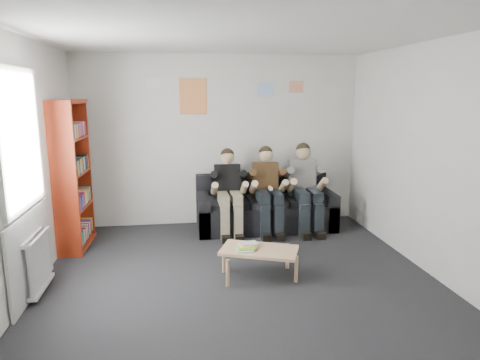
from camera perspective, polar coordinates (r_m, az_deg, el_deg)
The scene contains 14 objects.
room_shell at distance 4.43m, azimuth 0.34°, elevation 1.72°, with size 5.00×5.00×5.00m.
sofa at distance 6.80m, azimuth 3.32°, elevation -3.90°, with size 2.13×0.87×0.82m.
bookshelf at distance 6.21m, azimuth -21.32°, elevation 0.58°, with size 0.30×0.91×2.02m.
coffee_table at distance 5.00m, azimuth 2.57°, elevation -9.59°, with size 0.87×0.48×0.35m.
game_cases at distance 4.95m, azimuth 0.93°, elevation -8.90°, with size 0.25×0.23×0.06m.
person_left at distance 6.43m, azimuth -1.49°, elevation -1.63°, with size 0.39×0.83×1.28m.
person_middle at distance 6.52m, azimuth 3.70°, elevation -1.37°, with size 0.40×0.86×1.31m.
person_right at distance 6.66m, azimuth 8.71°, elevation -1.08°, with size 0.42×0.90×1.34m.
radiator at distance 5.07m, azimuth -25.23°, elevation -9.87°, with size 0.10×0.64×0.60m.
window at distance 4.90m, azimuth -26.73°, elevation -2.41°, with size 0.05×1.30×2.36m.
poster_large at distance 6.81m, azimuth -6.26°, elevation 11.02°, with size 0.42×0.01×0.55m, color gold.
poster_blue at distance 6.95m, azimuth 3.45°, elevation 11.91°, with size 0.25×0.01×0.20m, color #4691EF.
poster_pink at distance 7.07m, azimuth 7.52°, elevation 12.23°, with size 0.22×0.01×0.18m, color #C53D85.
poster_sign at distance 6.82m, azimuth -11.47°, elevation 12.55°, with size 0.20×0.01×0.14m, color white.
Camera 1 is at (-0.66, -4.32, 2.11)m, focal length 32.00 mm.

